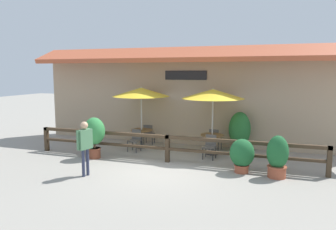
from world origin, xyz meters
The scene contains 16 objects.
ground_plane centered at (0.00, 0.00, 0.00)m, with size 60.00×60.00×0.00m, color gray.
building_facade centered at (0.00, 4.10, 2.16)m, with size 14.28×1.49×4.23m.
patio_railing centered at (0.00, 1.05, 0.70)m, with size 10.40×0.14×0.95m.
patio_umbrella_near centered at (-1.75, 2.80, 2.32)m, with size 2.35×2.35×2.54m.
dining_table_near centered at (-1.75, 2.80, 0.61)m, with size 0.89×0.89×0.76m.
chair_near_streetside centered at (-1.74, 2.12, 0.49)m, with size 0.46×0.46×0.87m.
chair_near_wallside centered at (-1.71, 3.49, 0.49)m, with size 0.47×0.47×0.87m.
patio_umbrella_middle centered at (1.25, 2.67, 2.32)m, with size 2.35×2.35×2.54m.
dining_table_middle centered at (1.25, 2.67, 0.61)m, with size 0.89×0.89×0.76m.
chair_middle_streetside centered at (1.31, 2.00, 0.49)m, with size 0.45×0.45×0.87m.
chair_middle_wallside centered at (1.23, 3.35, 0.49)m, with size 0.48×0.48×0.87m.
potted_plant_small_flowering centered at (3.66, 0.52, 0.64)m, with size 0.64×0.57×1.28m.
potted_plant_tall_tropical centered at (2.60, 0.67, 0.58)m, with size 0.77×0.69×1.07m.
potted_plant_corner_fern centered at (-2.69, 0.67, 0.92)m, with size 0.80×0.72×1.51m.
potted_plant_broad_leaf centered at (2.18, 3.55, 0.85)m, with size 0.86×0.77×1.57m.
pedestrian centered at (-1.84, -1.22, 1.07)m, with size 0.32×0.57×1.67m.
Camera 1 is at (3.68, -9.52, 3.15)m, focal length 35.00 mm.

